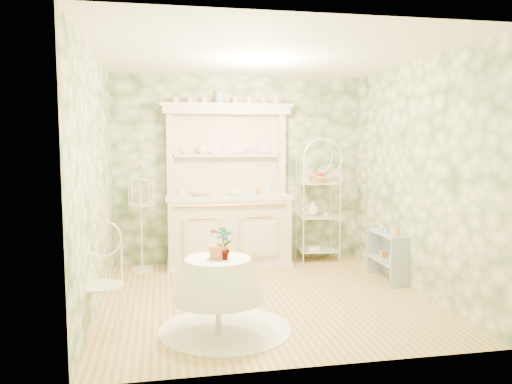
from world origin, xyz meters
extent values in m
plane|color=tan|center=(0.00, 0.00, 0.00)|extent=(3.60, 3.60, 0.00)
plane|color=white|center=(0.00, 0.00, 2.70)|extent=(3.60, 3.60, 0.00)
plane|color=beige|center=(-1.80, 0.00, 1.35)|extent=(3.60, 3.60, 0.00)
plane|color=beige|center=(1.80, 0.00, 1.35)|extent=(3.60, 3.60, 0.00)
plane|color=beige|center=(0.00, 1.80, 1.35)|extent=(3.60, 3.60, 0.00)
plane|color=beige|center=(0.00, -1.80, 1.35)|extent=(3.60, 3.60, 0.00)
cube|color=silver|center=(-0.20, 1.52, 1.15)|extent=(1.87, 0.61, 2.29)
cube|color=white|center=(1.14, 1.59, 0.93)|extent=(0.61, 0.46, 1.85)
cube|color=#9AABC1|center=(1.68, 0.39, 0.28)|extent=(0.25, 0.66, 0.56)
cylinder|color=white|center=(-0.64, -1.02, 0.32)|extent=(0.75, 0.75, 0.64)
cube|color=white|center=(-1.68, -0.77, 0.49)|extent=(0.46, 0.46, 0.99)
cube|color=white|center=(-1.40, 1.45, 0.70)|extent=(0.36, 0.36, 1.40)
cylinder|color=#A7773F|center=(-0.20, 0.80, 0.11)|extent=(0.43, 0.43, 0.22)
cylinder|color=white|center=(-0.56, -0.90, 0.01)|extent=(1.60, 1.60, 0.01)
imported|color=white|center=(-0.60, 1.46, 1.02)|extent=(0.38, 0.38, 0.07)
imported|color=white|center=(-0.10, 1.51, 1.02)|extent=(0.32, 0.32, 0.08)
imported|color=white|center=(-0.55, 1.68, 1.61)|extent=(0.18, 0.18, 0.11)
imported|color=white|center=(0.14, 1.67, 1.61)|extent=(0.11, 0.11, 0.08)
imported|color=#3F7238|center=(-0.59, -1.07, 0.85)|extent=(0.17, 0.13, 0.30)
imported|color=#C87A36|center=(1.68, 0.15, 0.68)|extent=(0.07, 0.07, 0.15)
imported|color=#87BDDE|center=(1.66, 0.39, 0.65)|extent=(0.05, 0.05, 0.10)
imported|color=silver|center=(1.68, 0.58, 0.65)|extent=(0.09, 0.09, 0.09)
camera|label=1|loc=(-1.12, -5.40, 1.77)|focal=35.00mm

